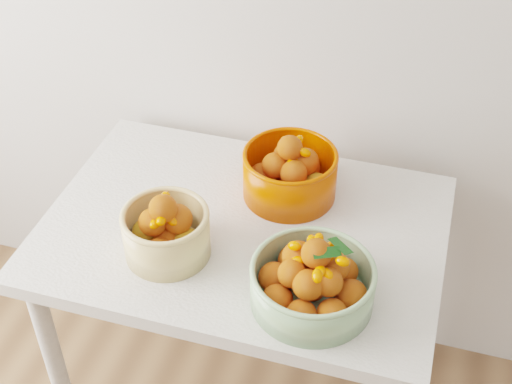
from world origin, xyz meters
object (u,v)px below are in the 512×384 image
bowl_cream (166,231)px  bowl_green (312,281)px  bowl_orange (290,173)px  table (243,253)px

bowl_cream → bowl_green: 0.37m
bowl_green → bowl_orange: bowl_green is taller
table → bowl_green: (0.22, -0.19, 0.16)m
table → bowl_green: size_ratio=3.29×
table → bowl_orange: size_ratio=3.11×
bowl_green → table: bearing=138.9°
bowl_orange → bowl_cream: bearing=-127.1°
bowl_orange → table: bearing=-117.1°
bowl_green → bowl_orange: 0.37m
bowl_cream → bowl_orange: (0.22, 0.30, 0.00)m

